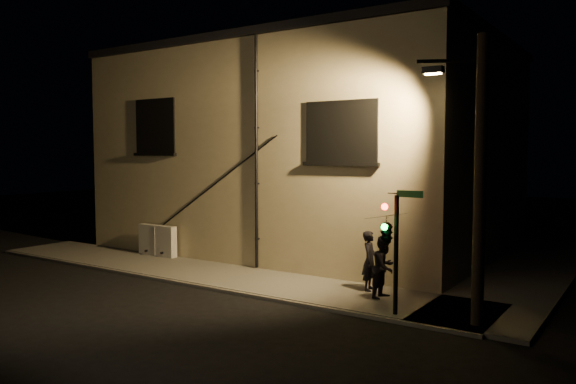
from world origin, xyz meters
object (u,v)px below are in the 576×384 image
Objects in this scene: pedestrian_b at (384,267)px; traffic_signal at (387,231)px; utility_cabinet at (157,240)px; pedestrian_a at (370,261)px; streetlamp_pole at (477,174)px.

pedestrian_b is 2.07m from traffic_signal.
traffic_signal is (11.16, -2.49, 1.55)m from utility_cabinet.
traffic_signal is at bearing -148.48° from pedestrian_b.
pedestrian_a is (9.69, -0.45, 0.29)m from utility_cabinet.
streetlamp_pole is (13.27, -2.04, 3.04)m from utility_cabinet.
pedestrian_b is at bearing -5.67° from utility_cabinet.
traffic_signal reaches higher than pedestrian_a.
utility_cabinet is at bearing 167.39° from traffic_signal.
streetlamp_pole is (2.83, -1.00, 2.77)m from pedestrian_b.
streetlamp_pole is at bearing 12.27° from traffic_signal.
streetlamp_pole is at bearing -8.72° from utility_cabinet.
pedestrian_a is 4.78m from streetlamp_pole.
pedestrian_a reaches higher than pedestrian_b.
utility_cabinet is 10.49m from pedestrian_b.
pedestrian_a is 0.95m from pedestrian_b.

